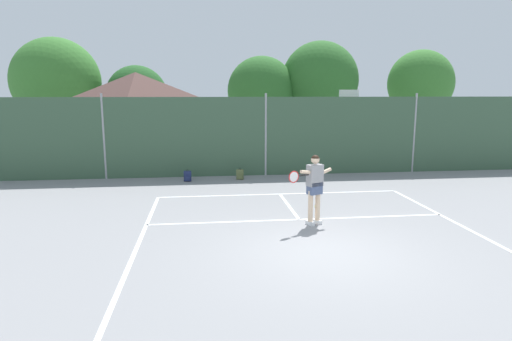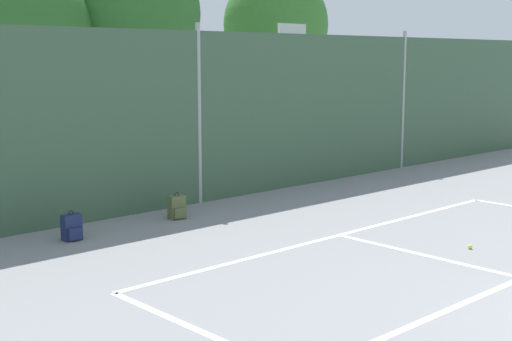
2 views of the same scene
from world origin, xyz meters
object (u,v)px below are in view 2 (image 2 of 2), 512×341
object	(u,v)px
tennis_ball	(470,247)
backpack_olive	(177,208)
basketball_hoop	(291,76)
backpack_navy	(72,228)

from	to	relation	value
tennis_ball	backpack_olive	size ratio (longest dim) A/B	0.14
basketball_hoop	backpack_olive	bearing A→B (deg)	-155.95
tennis_ball	backpack_navy	distance (m)	5.96
tennis_ball	backpack_navy	xyz separation A→B (m)	(-3.99, 4.42, 0.16)
basketball_hoop	tennis_ball	world-z (taller)	basketball_hoop
basketball_hoop	backpack_olive	distance (m)	6.03
backpack_navy	backpack_olive	xyz separation A→B (m)	(2.07, 0.09, 0.00)
backpack_olive	basketball_hoop	bearing A→B (deg)	24.05
backpack_navy	tennis_ball	bearing A→B (deg)	-47.93
backpack_olive	tennis_ball	bearing A→B (deg)	-66.92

